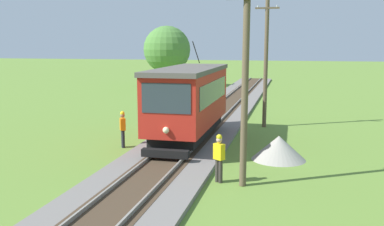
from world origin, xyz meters
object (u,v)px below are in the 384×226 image
object	(u,v)px
utility_pole_mid	(266,59)
second_worker	(123,128)
tree_left_far	(167,49)
red_tram	(189,100)
gravel_pile	(279,148)
utility_pole_near_tram	(245,79)
track_worker	(219,156)

from	to	relation	value
utility_pole_mid	second_worker	size ratio (longest dim) A/B	4.48
utility_pole_mid	second_worker	bearing A→B (deg)	-132.23
utility_pole_mid	tree_left_far	world-z (taller)	utility_pole_mid
red_tram	gravel_pile	world-z (taller)	red_tram
gravel_pile	utility_pole_near_tram	bearing A→B (deg)	-106.99
red_tram	second_worker	distance (m)	3.56
gravel_pile	track_worker	bearing A→B (deg)	-118.66
utility_pole_near_tram	second_worker	xyz separation A→B (m)	(-6.32, 4.19, -2.81)
red_tram	utility_pole_mid	bearing A→B (deg)	56.99
utility_pole_near_tram	red_tram	bearing A→B (deg)	120.22
red_tram	tree_left_far	world-z (taller)	tree_left_far
gravel_pile	second_worker	bearing A→B (deg)	175.85
utility_pole_mid	track_worker	bearing A→B (deg)	-94.54
utility_pole_near_tram	utility_pole_mid	size ratio (longest dim) A/B	0.92
track_worker	red_tram	bearing A→B (deg)	-123.52
utility_pole_near_tram	second_worker	world-z (taller)	utility_pole_near_tram
gravel_pile	tree_left_far	size ratio (longest dim) A/B	0.33
utility_pole_near_tram	tree_left_far	size ratio (longest dim) A/B	1.05
gravel_pile	track_worker	world-z (taller)	track_worker
gravel_pile	utility_pole_mid	bearing A→B (deg)	98.47
track_worker	gravel_pile	bearing A→B (deg)	-175.50
utility_pole_near_tram	gravel_pile	xyz separation A→B (m)	(1.12, 3.66, -3.27)
utility_pole_mid	second_worker	distance (m)	9.90
utility_pole_mid	track_worker	distance (m)	11.62
gravel_pile	tree_left_far	world-z (taller)	tree_left_far
utility_pole_mid	tree_left_far	size ratio (longest dim) A/B	1.14
red_tram	utility_pole_mid	xyz separation A→B (m)	(3.43, 5.27, 1.90)
track_worker	second_worker	size ratio (longest dim) A/B	1.00
second_worker	utility_pole_mid	bearing A→B (deg)	17.94
utility_pole_mid	tree_left_far	bearing A→B (deg)	119.72
tree_left_far	utility_pole_mid	bearing A→B (deg)	-60.28
utility_pole_mid	gravel_pile	bearing A→B (deg)	-81.53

